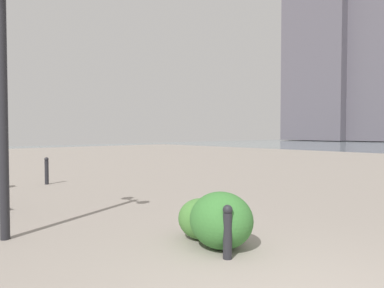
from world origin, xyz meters
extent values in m
cube|color=#5B5660|center=(34.04, -67.20, 15.95)|extent=(12.63, 15.01, 31.89)
cylinder|color=#232328|center=(4.25, 1.43, 1.90)|extent=(0.14, 0.14, 3.79)
cylinder|color=#232328|center=(1.38, -0.50, 0.30)|extent=(0.12, 0.12, 0.61)
sphere|color=#232328|center=(1.38, -0.50, 0.65)|extent=(0.13, 0.13, 0.13)
cylinder|color=#232328|center=(9.64, -1.15, 0.38)|extent=(0.12, 0.12, 0.75)
sphere|color=#232328|center=(9.64, -1.15, 0.79)|extent=(0.13, 0.13, 0.13)
ellipsoid|color=#477F38|center=(2.25, -0.84, 0.31)|extent=(0.74, 0.66, 0.63)
ellipsoid|color=#387533|center=(1.72, -0.74, 0.40)|extent=(0.95, 0.86, 0.81)
camera|label=1|loc=(-1.72, 2.93, 1.66)|focal=33.21mm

